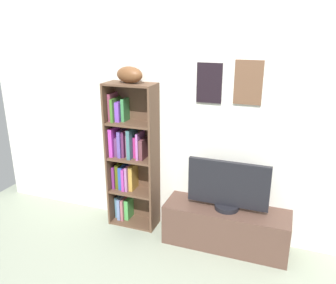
{
  "coord_description": "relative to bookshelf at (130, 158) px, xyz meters",
  "views": [
    {
      "loc": [
        0.69,
        -1.84,
        1.95
      ],
      "look_at": [
        -0.31,
        0.85,
        0.98
      ],
      "focal_mm": 36.6,
      "sensor_mm": 36.0,
      "label": 1
    }
  ],
  "objects": [
    {
      "name": "bookshelf",
      "position": [
        0.0,
        0.0,
        0.0
      ],
      "size": [
        0.49,
        0.25,
        1.46
      ],
      "color": "brown",
      "rests_on": "ground"
    },
    {
      "name": "television",
      "position": [
        1.01,
        -0.09,
        -0.11
      ],
      "size": [
        0.72,
        0.22,
        0.46
      ],
      "color": "black",
      "rests_on": "tv_stand"
    },
    {
      "name": "football",
      "position": [
        0.05,
        -0.03,
        0.82
      ],
      "size": [
        0.31,
        0.21,
        0.15
      ],
      "primitive_type": "ellipsoid",
      "rotation": [
        0.0,
        0.0,
        -0.25
      ],
      "color": "brown",
      "rests_on": "bookshelf"
    },
    {
      "name": "back_wall",
      "position": [
        0.78,
        0.12,
        0.49
      ],
      "size": [
        4.8,
        0.08,
        2.41
      ],
      "color": "silver",
      "rests_on": "ground"
    },
    {
      "name": "tv_stand",
      "position": [
        1.01,
        -0.09,
        -0.52
      ],
      "size": [
        1.13,
        0.36,
        0.38
      ],
      "color": "#50372D",
      "rests_on": "ground"
    }
  ]
}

